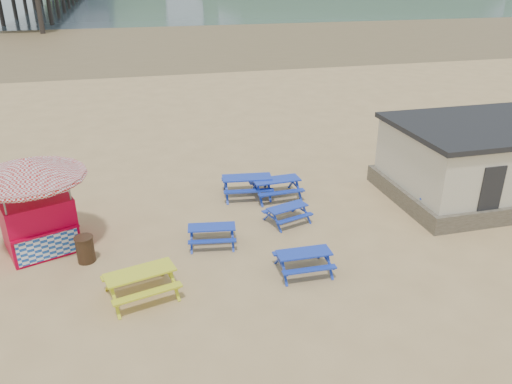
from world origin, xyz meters
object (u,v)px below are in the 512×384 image
object	(u,v)px
picnic_table_blue_a	(247,186)
ice_cream_kiosk	(32,193)
picnic_table_yellow	(141,284)
amenity_block	(482,160)
picnic_table_blue_b	(276,188)
litter_bin	(85,249)

from	to	relation	value
picnic_table_blue_a	ice_cream_kiosk	size ratio (longest dim) A/B	0.47
picnic_table_blue_a	picnic_table_yellow	world-z (taller)	picnic_table_blue_a
amenity_block	picnic_table_blue_b	bearing A→B (deg)	166.76
picnic_table_blue_b	ice_cream_kiosk	size ratio (longest dim) A/B	0.43
picnic_table_blue_a	litter_bin	distance (m)	7.30
litter_bin	amenity_block	distance (m)	15.76
picnic_table_yellow	picnic_table_blue_b	bearing A→B (deg)	30.32
ice_cream_kiosk	picnic_table_yellow	bearing A→B (deg)	-69.26
picnic_table_yellow	litter_bin	distance (m)	2.90
ice_cream_kiosk	picnic_table_blue_b	bearing A→B (deg)	-7.90
picnic_table_blue_b	litter_bin	bearing A→B (deg)	-159.09
picnic_table_blue_a	ice_cream_kiosk	distance (m)	8.32
picnic_table_blue_b	picnic_table_yellow	bearing A→B (deg)	-138.41
picnic_table_blue_a	picnic_table_blue_b	xyz separation A→B (m)	(1.15, -0.46, -0.02)
picnic_table_blue_b	litter_bin	size ratio (longest dim) A/B	2.23
picnic_table_yellow	ice_cream_kiosk	xyz separation A→B (m)	(-3.18, 3.70, 1.64)
ice_cream_kiosk	litter_bin	bearing A→B (deg)	-61.13
picnic_table_yellow	ice_cream_kiosk	bearing A→B (deg)	116.83
picnic_table_blue_a	litter_bin	world-z (taller)	litter_bin
picnic_table_yellow	amenity_block	bearing A→B (deg)	0.86
picnic_table_blue_b	picnic_table_yellow	size ratio (longest dim) A/B	0.87
picnic_table_blue_b	amenity_block	size ratio (longest dim) A/B	0.27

